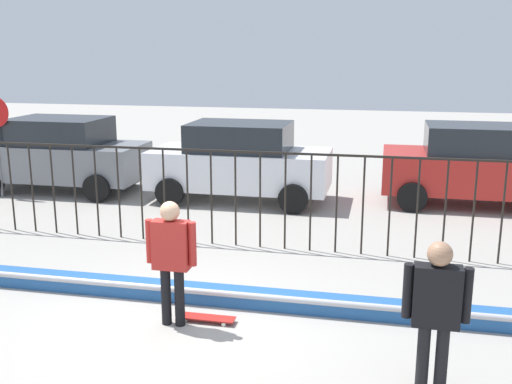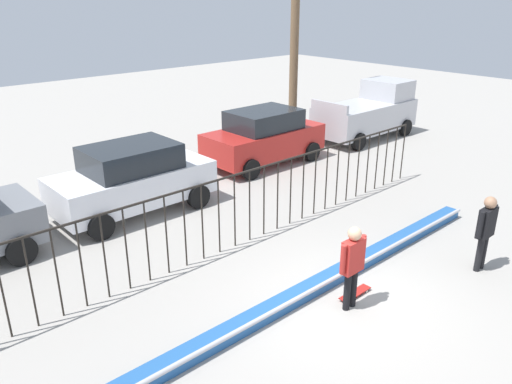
% 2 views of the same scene
% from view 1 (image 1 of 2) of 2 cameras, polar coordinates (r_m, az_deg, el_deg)
% --- Properties ---
extents(ground_plane, '(60.00, 60.00, 0.00)m').
position_cam_1_polar(ground_plane, '(8.39, -7.64, -12.12)').
color(ground_plane, '#9E9991').
extents(bowl_coping_ledge, '(11.00, 0.40, 0.27)m').
position_cam_1_polar(bowl_coping_ledge, '(8.96, -6.08, -9.51)').
color(bowl_coping_ledge, '#235699').
rests_on(bowl_coping_ledge, ground).
extents(perimeter_fence, '(14.04, 0.04, 1.81)m').
position_cam_1_polar(perimeter_fence, '(11.05, -1.97, 0.41)').
color(perimeter_fence, black).
rests_on(perimeter_fence, ground).
extents(skateboarder, '(0.69, 0.26, 1.71)m').
position_cam_1_polar(skateboarder, '(7.93, -8.08, -5.69)').
color(skateboarder, black).
rests_on(skateboarder, ground).
extents(skateboard, '(0.80, 0.20, 0.07)m').
position_cam_1_polar(skateboard, '(8.31, -4.79, -11.84)').
color(skateboard, '#A51E19').
rests_on(skateboard, ground).
extents(camera_operator, '(0.69, 0.26, 1.71)m').
position_cam_1_polar(camera_operator, '(6.56, 16.79, -10.26)').
color(camera_operator, black).
rests_on(camera_operator, ground).
extents(parked_car_gray, '(4.30, 2.12, 1.90)m').
position_cam_1_polar(parked_car_gray, '(16.33, -18.09, 3.49)').
color(parked_car_gray, slate).
rests_on(parked_car_gray, ground).
extents(parked_car_white, '(4.30, 2.12, 1.90)m').
position_cam_1_polar(parked_car_white, '(14.50, -1.54, 2.97)').
color(parked_car_white, silver).
rests_on(parked_car_white, ground).
extents(parked_car_red, '(4.30, 2.12, 1.90)m').
position_cam_1_polar(parked_car_red, '(14.96, 20.26, 2.47)').
color(parked_car_red, '#B2231E').
rests_on(parked_car_red, ground).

